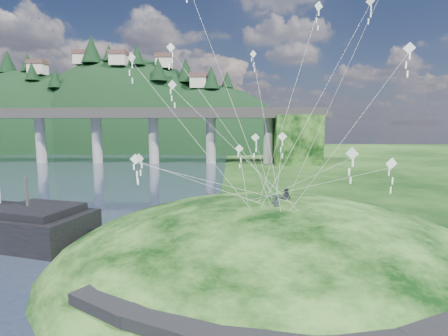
{
  "coord_description": "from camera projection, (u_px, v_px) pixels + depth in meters",
  "views": [
    {
      "loc": [
        4.68,
        -24.12,
        10.88
      ],
      "look_at": [
        4.0,
        6.0,
        7.0
      ],
      "focal_mm": 28.0,
      "sensor_mm": 36.0,
      "label": 1
    }
  ],
  "objects": [
    {
      "name": "ground",
      "position": [
        167.0,
        274.0,
        25.41
      ],
      "size": [
        320.0,
        320.0,
        0.0
      ],
      "primitive_type": "plane",
      "color": "black",
      "rests_on": "ground"
    },
    {
      "name": "grass_hill",
      "position": [
        274.0,
        282.0,
        27.41
      ],
      "size": [
        36.0,
        32.0,
        13.0
      ],
      "color": "black",
      "rests_on": "ground"
    },
    {
      "name": "footpath",
      "position": [
        295.0,
        325.0,
        15.32
      ],
      "size": [
        22.29,
        5.84,
        0.83
      ],
      "color": "black",
      "rests_on": "ground"
    },
    {
      "name": "bridge",
      "position": [
        117.0,
        127.0,
        94.24
      ],
      "size": [
        160.0,
        11.0,
        15.0
      ],
      "color": "#2D2B2B",
      "rests_on": "ground"
    },
    {
      "name": "far_ridge",
      "position": [
        119.0,
        166.0,
        148.48
      ],
      "size": [
        153.0,
        70.0,
        94.5
      ],
      "color": "black",
      "rests_on": "ground"
    },
    {
      "name": "wooden_dock",
      "position": [
        77.0,
        248.0,
        29.39
      ],
      "size": [
        13.22,
        7.25,
        0.96
      ],
      "color": "#352915",
      "rests_on": "ground"
    },
    {
      "name": "kite_flyers",
      "position": [
        284.0,
        189.0,
        26.63
      ],
      "size": [
        1.9,
        3.08,
        1.81
      ],
      "color": "#242731",
      "rests_on": "ground"
    },
    {
      "name": "kite_swarm",
      "position": [
        272.0,
        75.0,
        27.4
      ],
      "size": [
        21.18,
        17.31,
        21.0
      ],
      "color": "white",
      "rests_on": "ground"
    }
  ]
}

